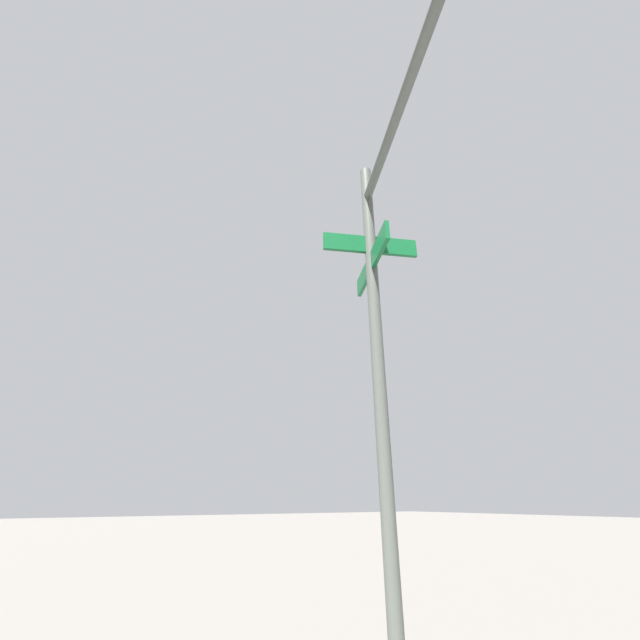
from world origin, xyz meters
name	(u,v)px	position (x,y,z in m)	size (l,w,h in m)	color
traffic_signal_near	(431,167)	(-6.50, -5.85, 3.66)	(1.91, 3.54, 5.12)	#474C47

